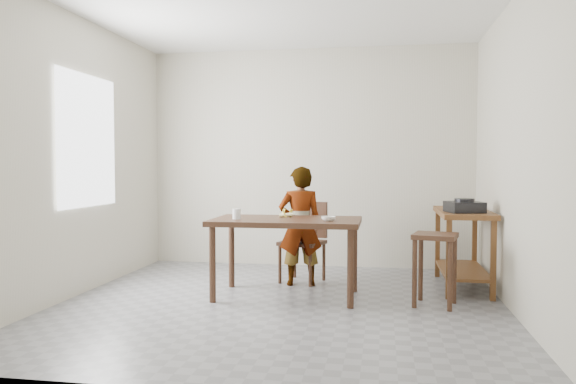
% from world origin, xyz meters
% --- Properties ---
extents(floor, '(4.00, 4.00, 0.04)m').
position_xyz_m(floor, '(0.00, 0.00, -0.02)').
color(floor, slate).
rests_on(floor, ground).
extents(ceiling, '(4.00, 4.00, 0.04)m').
position_xyz_m(ceiling, '(0.00, 0.00, 2.72)').
color(ceiling, white).
rests_on(ceiling, wall_back).
extents(wall_back, '(4.00, 0.04, 2.70)m').
position_xyz_m(wall_back, '(0.00, 2.02, 1.35)').
color(wall_back, beige).
rests_on(wall_back, ground).
extents(wall_front, '(4.00, 0.04, 2.70)m').
position_xyz_m(wall_front, '(0.00, -2.02, 1.35)').
color(wall_front, beige).
rests_on(wall_front, ground).
extents(wall_left, '(0.04, 4.00, 2.70)m').
position_xyz_m(wall_left, '(-2.02, 0.00, 1.35)').
color(wall_left, beige).
rests_on(wall_left, ground).
extents(wall_right, '(0.04, 4.00, 2.70)m').
position_xyz_m(wall_right, '(2.02, 0.00, 1.35)').
color(wall_right, beige).
rests_on(wall_right, ground).
extents(window_pane, '(0.02, 1.10, 1.30)m').
position_xyz_m(window_pane, '(-1.97, 0.20, 1.50)').
color(window_pane, white).
rests_on(window_pane, wall_left).
extents(dining_table, '(1.40, 0.80, 0.75)m').
position_xyz_m(dining_table, '(0.00, 0.30, 0.38)').
color(dining_table, '#3B2317').
rests_on(dining_table, floor).
extents(prep_counter, '(0.50, 1.20, 0.80)m').
position_xyz_m(prep_counter, '(1.72, 1.00, 0.40)').
color(prep_counter, brown).
rests_on(prep_counter, floor).
extents(child, '(0.51, 0.40, 1.24)m').
position_xyz_m(child, '(0.05, 0.84, 0.62)').
color(child, white).
rests_on(child, floor).
extents(dining_chair, '(0.52, 0.52, 0.86)m').
position_xyz_m(dining_chair, '(0.05, 1.00, 0.43)').
color(dining_chair, '#3B2317').
rests_on(dining_chair, floor).
extents(stool, '(0.44, 0.44, 0.65)m').
position_xyz_m(stool, '(1.37, 0.19, 0.32)').
color(stool, '#3B2317').
rests_on(stool, floor).
extents(glass_tumbler, '(0.10, 0.10, 0.10)m').
position_xyz_m(glass_tumbler, '(-0.46, 0.19, 0.80)').
color(glass_tumbler, white).
rests_on(glass_tumbler, dining_table).
extents(small_bowl, '(0.14, 0.14, 0.04)m').
position_xyz_m(small_bowl, '(0.42, 0.15, 0.77)').
color(small_bowl, white).
rests_on(small_bowl, dining_table).
extents(banana, '(0.17, 0.12, 0.06)m').
position_xyz_m(banana, '(-0.03, 0.46, 0.78)').
color(banana, gold).
rests_on(banana, dining_table).
extents(serving_bowl, '(0.26, 0.26, 0.05)m').
position_xyz_m(serving_bowl, '(1.75, 1.37, 0.83)').
color(serving_bowl, white).
rests_on(serving_bowl, prep_counter).
extents(gas_burner, '(0.38, 0.38, 0.11)m').
position_xyz_m(gas_burner, '(1.69, 0.70, 0.85)').
color(gas_burner, black).
rests_on(gas_burner, prep_counter).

